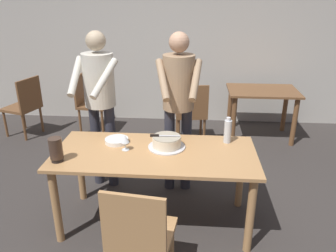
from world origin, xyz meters
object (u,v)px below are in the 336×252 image
Objects in this scene: person_cutting_cake at (178,97)px; background_chair_0 at (90,101)px; background_chair_1 at (25,105)px; wine_glass_near at (125,139)px; chair_near_side at (140,234)px; background_chair_2 at (191,111)px; main_dining_table at (155,163)px; cake_on_platter at (167,142)px; background_table at (262,100)px; water_bottle at (228,131)px; plate_stack at (117,141)px; hurricane_lamp at (56,150)px; person_standing_beside at (100,94)px; cake_knife at (159,136)px.

background_chair_0 is at bearing 132.62° from person_cutting_cake.
wine_glass_near is at bearing -44.84° from background_chair_1.
chair_near_side is 2.63m from background_chair_2.
main_dining_table is 12.49× the size of wine_glass_near.
background_chair_1 is at bearing 141.31° from cake_on_platter.
background_chair_0 is at bearing 178.90° from background_table.
water_bottle is at bearing -36.70° from person_cutting_cake.
plate_stack is 1.05× the size of hurricane_lamp.
main_dining_table is at bearing -23.94° from plate_stack.
background_chair_2 is (-0.35, 1.58, -0.37)m from water_bottle.
person_cutting_cake and person_standing_beside have the same top height.
cake_on_platter is (0.10, 0.10, 0.16)m from main_dining_table.
plate_stack is 1.53× the size of wine_glass_near.
plate_stack is 1.05m from chair_near_side.
wine_glass_near is 0.08× the size of person_standing_beside.
plate_stack is at bearing -175.22° from water_bottle.
hurricane_lamp is 2.60m from background_chair_1.
hurricane_lamp is at bearing 144.84° from chair_near_side.
background_chair_0 is (-2.61, 0.05, -0.09)m from background_table.
plate_stack is at bearing -66.20° from background_chair_0.
wine_glass_near is 0.76m from person_standing_beside.
background_chair_1 is at bearing 149.51° from water_bottle.
cake_on_platter reaches higher than background_table.
water_bottle is 0.28× the size of background_chair_2.
chair_near_side and background_chair_2 have the same top height.
person_cutting_cake reaches higher than cake_on_platter.
background_chair_1 is 2.49m from background_chair_2.
cake_knife is 1.29× the size of hurricane_lamp.
person_cutting_cake reaches higher than background_chair_1.
main_dining_table is at bearing -4.44° from wine_glass_near.
main_dining_table is 1.05× the size of person_standing_beside.
wine_glass_near is at bearing 107.01° from chair_near_side.
background_table is at bearing 57.25° from cake_knife.
cake_on_platter is 0.38× the size of background_chair_2.
cake_knife is 0.30× the size of chair_near_side.
cake_on_platter is at bearing -164.41° from water_bottle.
background_chair_2 is at bearing -163.65° from background_table.
person_cutting_cake is 1.91× the size of chair_near_side.
chair_near_side is 3.22m from background_chair_0.
background_chair_1 is at bearing 140.08° from person_standing_beside.
background_chair_2 is (1.10, 2.07, -0.37)m from hurricane_lamp.
background_table is 3.53m from background_chair_1.
background_chair_2 is (0.69, 1.66, -0.28)m from plate_stack.
hurricane_lamp is at bearing -118.07° from background_chair_2.
hurricane_lamp is 0.23× the size of background_chair_2.
cake_on_platter is 0.94m from chair_near_side.
wine_glass_near is (0.11, -0.15, 0.08)m from plate_stack.
background_chair_2 is (0.30, 1.83, -0.15)m from main_dining_table.
person_cutting_cake is at bearing 143.30° from water_bottle.
background_chair_0 is at bearing 121.84° from cake_knife.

